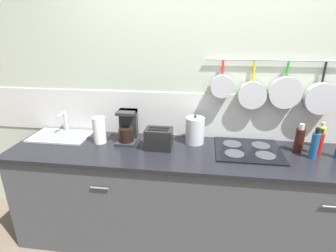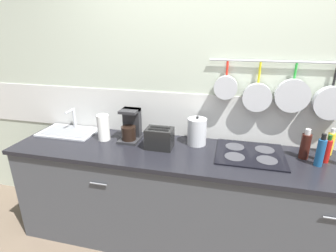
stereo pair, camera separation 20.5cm
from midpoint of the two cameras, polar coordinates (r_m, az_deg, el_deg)
name	(u,v)px [view 2 (the right image)]	position (r m, az deg, el deg)	size (l,w,h in m)	color
ground_plane	(205,243)	(2.62, 10.50, -23.84)	(12.00, 12.00, 0.00)	brown
wall_back	(218,96)	(2.32, 13.29, 6.28)	(7.20, 0.16, 2.60)	#B2BCA8
cabinet_base	(207,204)	(2.35, 11.19, -16.37)	(3.27, 0.64, 0.85)	#3F4247
countertop	(210,157)	(2.11, 12.01, -6.69)	(3.31, 0.66, 0.03)	black
sink_basin	(69,131)	(2.63, -18.72, -1.02)	(0.52, 0.32, 0.21)	#B7BABF
paper_towel_roll	(103,128)	(2.34, -11.48, -0.38)	(0.11, 0.11, 0.23)	white
coffee_maker	(131,127)	(2.30, -5.62, -0.31)	(0.17, 0.20, 0.28)	#262628
toaster	(159,138)	(2.14, 0.86, -2.74)	(0.24, 0.16, 0.17)	black
kettle	(197,131)	(2.23, 8.94, -1.24)	(0.16, 0.16, 0.25)	#B7BABF
cooktop	(250,154)	(2.20, 20.01, -5.76)	(0.52, 0.46, 0.01)	black
bottle_hot_sauce	(305,145)	(2.28, 30.06, -3.75)	(0.07, 0.07, 0.24)	#33140F
bottle_cooking_wine	(320,152)	(2.21, 32.63, -4.82)	(0.06, 0.06, 0.25)	navy
bottle_vinegar	(327,150)	(2.30, 33.58, -4.50)	(0.05, 0.05, 0.21)	red
bottle_dish_soap	(330,143)	(2.45, 33.93, -3.15)	(0.05, 0.05, 0.22)	yellow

